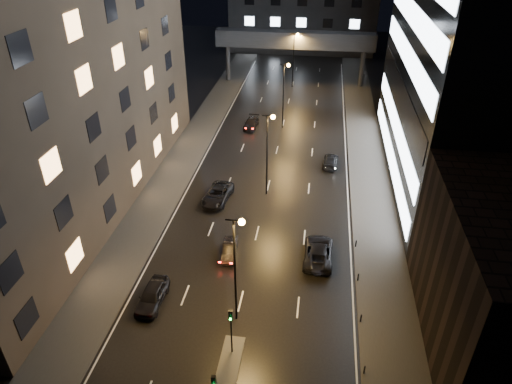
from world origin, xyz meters
The scene contains 19 objects.
ground centered at (0.00, 40.00, 0.00)m, with size 160.00×160.00×0.00m, color black.
sidewalk_left centered at (-12.50, 35.00, 0.07)m, with size 5.00×110.00×0.15m, color #383533.
sidewalk_right centered at (12.50, 35.00, 0.07)m, with size 5.00×110.00×0.15m, color #383533.
building_left centered at (-22.50, 24.00, 20.00)m, with size 15.00×48.00×40.00m, color #2D2319.
building_right_low centered at (20.00, 9.00, 6.00)m, with size 10.00×18.00×12.00m, color black.
skybridge centered at (0.00, 70.00, 8.34)m, with size 30.00×3.00×10.00m.
median_island centered at (0.30, 2.00, 0.07)m, with size 1.60×8.00×0.15m, color #383533.
traffic_signal_near centered at (0.30, 4.49, 3.09)m, with size 0.28×0.34×4.40m.
bollard_row centered at (10.20, 6.50, 0.45)m, with size 0.12×25.12×0.90m.
streetlight_near centered at (0.16, 8.00, 6.50)m, with size 1.45×0.50×10.15m.
streetlight_mid_a centered at (0.16, 28.00, 6.50)m, with size 1.45×0.50×10.15m.
streetlight_mid_b centered at (0.16, 48.00, 6.50)m, with size 1.45×0.50×10.15m.
streetlight_far centered at (0.16, 68.00, 6.50)m, with size 1.45×0.50×10.15m.
car_away_a centered at (-7.49, 8.74, 0.81)m, with size 1.91×4.76×1.62m, color black.
car_away_b centered at (-2.15, 16.08, 0.64)m, with size 1.36×3.91×1.29m, color black.
car_away_c centered at (-5.50, 25.74, 0.79)m, with size 2.63×5.70×1.58m, color black.
car_away_d centered at (-4.85, 47.40, 0.69)m, with size 1.94×4.77×1.38m, color black.
car_toward_a centered at (6.48, 16.76, 0.82)m, with size 2.73×5.92×1.65m, color black.
car_toward_b centered at (7.55, 36.43, 0.67)m, with size 1.88×4.63×1.34m, color black.
Camera 1 is at (5.50, -18.39, 28.89)m, focal length 32.00 mm.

